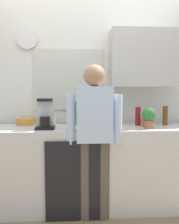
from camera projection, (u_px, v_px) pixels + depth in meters
The scene contains 15 objects.
ground_plane at pixel (94, 218), 2.63m from camera, with size 8.00×8.00×0.00m, color #8C6D4C.
kitchen_counter at pixel (92, 167), 2.89m from camera, with size 2.62×0.64×0.92m, color beige.
dishwasher_panel at pixel (73, 182), 2.55m from camera, with size 0.56×0.02×0.83m, color black.
back_wall_assembly at pixel (96, 88), 3.21m from camera, with size 4.22×0.42×2.60m.
coffee_maker at pixel (45, 115), 2.73m from camera, with size 0.20×0.20×0.33m.
bottle_clear_soda at pixel (74, 113), 3.03m from camera, with size 0.09×0.09×0.28m, color #2D8C33.
bottle_red_vinegar at pixel (138, 116), 2.98m from camera, with size 0.06×0.06×0.22m, color maroon.
bottle_amber_beer at pixel (165, 116), 3.00m from camera, with size 0.06×0.06×0.23m, color brown.
cup_terracotta_mug at pixel (144, 122), 2.91m from camera, with size 0.08×0.08×0.09m, color #B26647.
cup_white_mug at pixel (52, 122), 2.93m from camera, with size 0.08×0.08×0.10m, color white.
cup_yellow_cup at pixel (106, 126), 2.65m from camera, with size 0.07×0.07×0.09m, color yellow.
mixing_bowl at pixel (26, 122), 3.03m from camera, with size 0.22×0.22×0.08m, color orange.
potted_plant at pixel (149, 117), 2.73m from camera, with size 0.15×0.15×0.23m.
storage_canister at pixel (102, 118), 3.05m from camera, with size 0.14×0.14×0.17m, color silver.
person_at_sink at pixel (94, 129), 2.55m from camera, with size 0.57×0.22×1.60m.
Camera 1 is at (-0.21, -2.51, 1.35)m, focal length 40.22 mm.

